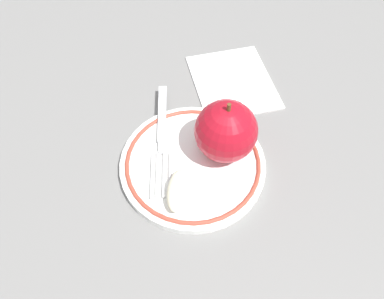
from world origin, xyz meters
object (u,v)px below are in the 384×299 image
plate (192,161)px  fork (162,133)px  napkin_folded (233,81)px  apple_slice_front (178,190)px  apple_red_whole (226,131)px

plate → fork: size_ratio=1.07×
fork → napkin_folded: fork is taller
plate → apple_slice_front: apple_slice_front is taller
apple_red_whole → napkin_folded: bearing=57.4°
apple_slice_front → fork: (0.02, 0.10, -0.01)m
apple_red_whole → apple_slice_front: bearing=-155.9°
plate → napkin_folded: bearing=43.4°
fork → napkin_folded: (0.15, 0.06, -0.01)m
plate → apple_slice_front: 0.06m
apple_slice_front → napkin_folded: apple_slice_front is taller
apple_red_whole → apple_slice_front: (-0.08, -0.04, -0.03)m
plate → apple_red_whole: bearing=-6.8°
apple_slice_front → napkin_folded: bearing=-15.5°
fork → apple_slice_front: bearing=13.0°
apple_red_whole → fork: size_ratio=0.50×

